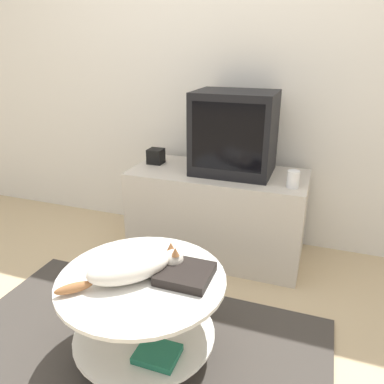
{
  "coord_description": "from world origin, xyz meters",
  "views": [
    {
      "loc": [
        0.73,
        -1.22,
        1.37
      ],
      "look_at": [
        0.11,
        0.5,
        0.65
      ],
      "focal_mm": 35.0,
      "sensor_mm": 36.0,
      "label": 1
    }
  ],
  "objects": [
    {
      "name": "wall_back",
      "position": [
        0.0,
        1.36,
        1.3
      ],
      "size": [
        8.0,
        0.05,
        2.6
      ],
      "color": "silver",
      "rests_on": "ground_plane"
    },
    {
      "name": "mug",
      "position": [
        0.59,
        0.89,
        0.65
      ],
      "size": [
        0.07,
        0.07,
        0.1
      ],
      "color": "white",
      "rests_on": "tv_stand"
    },
    {
      "name": "ground_plane",
      "position": [
        0.0,
        0.0,
        0.0
      ],
      "size": [
        12.0,
        12.0,
        0.0
      ],
      "primitive_type": "plane",
      "color": "tan"
    },
    {
      "name": "coffee_table",
      "position": [
        0.07,
        -0.02,
        0.29
      ],
      "size": [
        0.73,
        0.73,
        0.42
      ],
      "color": "#B2B2B7",
      "rests_on": "rug"
    },
    {
      "name": "dvd_box",
      "position": [
        0.24,
        0.04,
        0.46
      ],
      "size": [
        0.22,
        0.21,
        0.04
      ],
      "color": "black",
      "rests_on": "coffee_table"
    },
    {
      "name": "cat",
      "position": [
        0.03,
        -0.04,
        0.5
      ],
      "size": [
        0.42,
        0.42,
        0.12
      ],
      "rotation": [
        0.0,
        0.0,
        0.79
      ],
      "color": "silver",
      "rests_on": "coffee_table"
    },
    {
      "name": "tv",
      "position": [
        0.19,
        1.05,
        0.85
      ],
      "size": [
        0.5,
        0.38,
        0.51
      ],
      "color": "black",
      "rests_on": "tv_stand"
    },
    {
      "name": "rug",
      "position": [
        0.0,
        0.0,
        0.01
      ],
      "size": [
        1.79,
        1.04,
        0.02
      ],
      "color": "#3D3833",
      "rests_on": "ground_plane"
    },
    {
      "name": "tv_stand",
      "position": [
        0.1,
        1.02,
        0.3
      ],
      "size": [
        1.14,
        0.52,
        0.6
      ],
      "color": "beige",
      "rests_on": "ground_plane"
    },
    {
      "name": "speaker",
      "position": [
        -0.36,
        1.05,
        0.65
      ],
      "size": [
        0.1,
        0.1,
        0.1
      ],
      "color": "black",
      "rests_on": "tv_stand"
    }
  ]
}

